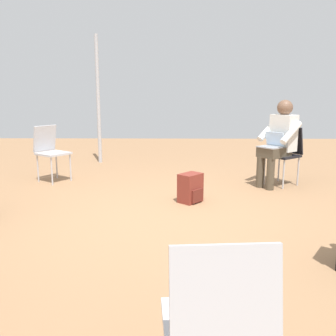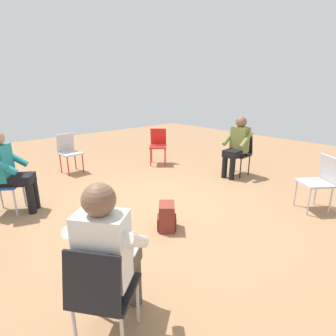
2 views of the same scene
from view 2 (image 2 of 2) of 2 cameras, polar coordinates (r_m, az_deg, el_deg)
name	(u,v)px [view 2 (image 2 of 2)]	position (r m, az deg, el deg)	size (l,w,h in m)	color
ground_plane	(153,207)	(4.16, -3.26, -8.57)	(14.24, 14.24, 0.00)	#99704C
chair_northwest	(158,144)	(6.37, -2.16, 5.33)	(0.59, 0.58, 0.85)	red
chair_west	(69,150)	(6.08, -20.79, 3.64)	(0.47, 0.43, 0.85)	#B7B7BC
chair_southeast	(101,290)	(2.00, -14.30, -24.42)	(0.57, 0.58, 0.85)	black
chair_north	(241,152)	(5.77, 15.52, 3.43)	(0.41, 0.45, 0.85)	black
chair_northeast	(320,179)	(4.51, 30.19, -2.09)	(0.57, 0.58, 0.85)	#B7B7BC
person_with_laptop	(109,251)	(2.00, -12.63, -17.14)	(0.63, 0.64, 1.24)	#4C4233
person_in_teal	(9,168)	(4.42, -31.38, 0.04)	(0.63, 0.63, 1.24)	black
person_in_olive	(237,144)	(5.58, 14.80, 5.14)	(0.50, 0.53, 1.24)	black
backpack_near_laptop_user	(167,218)	(3.51, -0.27, -10.83)	(0.34, 0.34, 0.36)	maroon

